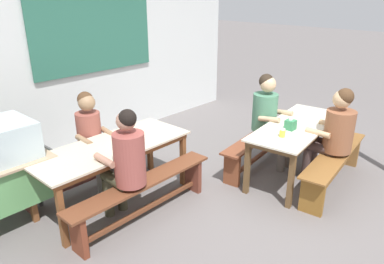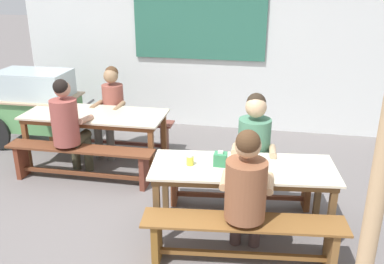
{
  "view_description": "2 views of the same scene",
  "coord_description": "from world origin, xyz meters",
  "views": [
    {
      "loc": [
        -3.27,
        -2.25,
        2.4
      ],
      "look_at": [
        -0.24,
        0.55,
        0.76
      ],
      "focal_mm": 34.36,
      "sensor_mm": 36.0,
      "label": 1
    },
    {
      "loc": [
        1.18,
        -3.87,
        2.46
      ],
      "look_at": [
        0.27,
        0.69,
        0.69
      ],
      "focal_mm": 39.4,
      "sensor_mm": 36.0,
      "label": 2
    }
  ],
  "objects": [
    {
      "name": "person_center_facing",
      "position": [
        -1.05,
        1.46,
        0.71
      ],
      "size": [
        0.42,
        0.56,
        1.24
      ],
      "color": "#67635D",
      "rests_on": "ground_plane"
    },
    {
      "name": "dining_table_near",
      "position": [
        0.95,
        -0.22,
        0.65
      ],
      "size": [
        1.82,
        0.88,
        0.73
      ],
      "color": "beige",
      "rests_on": "ground_plane"
    },
    {
      "name": "tissue_box",
      "position": [
        0.73,
        -0.23,
        0.79
      ],
      "size": [
        0.12,
        0.12,
        0.15
      ],
      "color": "#338152",
      "rests_on": "dining_table_near"
    },
    {
      "name": "bench_far_front",
      "position": [
        -1.09,
        0.49,
        0.31
      ],
      "size": [
        1.86,
        0.28,
        0.46
      ],
      "color": "brown",
      "rests_on": "ground_plane"
    },
    {
      "name": "person_right_near_table",
      "position": [
        1.02,
        0.26,
        0.75
      ],
      "size": [
        0.47,
        0.59,
        1.3
      ],
      "color": "#645A51",
      "rests_on": "ground_plane"
    },
    {
      "name": "dining_table_far",
      "position": [
        -1.09,
        1.01,
        0.66
      ],
      "size": [
        1.85,
        0.77,
        0.73
      ],
      "color": "beige",
      "rests_on": "ground_plane"
    },
    {
      "name": "ground_plane",
      "position": [
        0.0,
        0.0,
        0.0
      ],
      "size": [
        40.0,
        40.0,
        0.0
      ],
      "primitive_type": "plane",
      "color": "slate"
    },
    {
      "name": "backdrop_wall",
      "position": [
        -0.0,
        2.86,
        1.44
      ],
      "size": [
        6.01,
        0.23,
        2.73
      ],
      "color": "silver",
      "rests_on": "ground_plane"
    },
    {
      "name": "person_near_front",
      "position": [
        1.01,
        -0.68,
        0.75
      ],
      "size": [
        0.46,
        0.55,
        1.3
      ],
      "color": "#463431",
      "rests_on": "ground_plane"
    },
    {
      "name": "bench_near_front",
      "position": [
        1.01,
        -0.74,
        0.3
      ],
      "size": [
        1.79,
        0.52,
        0.46
      ],
      "color": "brown",
      "rests_on": "ground_plane"
    },
    {
      "name": "bench_near_back",
      "position": [
        0.89,
        0.31,
        0.31
      ],
      "size": [
        1.72,
        0.45,
        0.46
      ],
      "color": "brown",
      "rests_on": "ground_plane"
    },
    {
      "name": "person_left_back_turned",
      "position": [
        -1.24,
        0.55,
        0.74
      ],
      "size": [
        0.44,
        0.54,
        1.31
      ],
      "color": "#413F2C",
      "rests_on": "ground_plane"
    },
    {
      "name": "condiment_jar",
      "position": [
        0.44,
        -0.28,
        0.78
      ],
      "size": [
        0.07,
        0.07,
        0.1
      ],
      "color": "yellow",
      "rests_on": "dining_table_near"
    },
    {
      "name": "bench_far_back",
      "position": [
        -1.1,
        1.54,
        0.31
      ],
      "size": [
        1.84,
        0.31,
        0.46
      ],
      "color": "brown",
      "rests_on": "ground_plane"
    }
  ]
}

